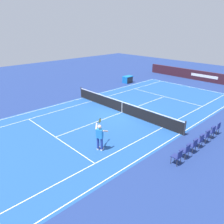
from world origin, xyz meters
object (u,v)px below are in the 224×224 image
tennis_player_near (100,136)px  spectator_chair_6 (178,156)px  spectator_chair_5 (186,150)px  spectator_chair_4 (193,145)px  equipment_cart_tarped (128,79)px  spectator_chair_3 (200,140)px  spectator_chair_2 (206,135)px  spectator_chair_0 (217,127)px  tennis_ball (117,114)px  spectator_chair_1 (212,131)px  tennis_net (122,107)px

tennis_player_near → spectator_chair_6: (-2.00, 3.96, -0.41)m
tennis_player_near → spectator_chair_5: size_ratio=1.93×
spectator_chair_4 → equipment_cart_tarped: spectator_chair_4 is taller
tennis_player_near → spectator_chair_3: 6.01m
spectator_chair_2 → spectator_chair_4: same height
tennis_player_near → spectator_chair_6: size_ratio=1.93×
spectator_chair_0 → spectator_chair_3: 2.51m
tennis_ball → spectator_chair_4: (0.95, 7.19, 0.49)m
spectator_chair_0 → spectator_chair_1: bearing=0.0°
tennis_ball → spectator_chair_6: spectator_chair_6 is taller
tennis_ball → spectator_chair_3: (0.11, 7.19, 0.49)m
tennis_ball → spectator_chair_3: bearing=89.1°
tennis_net → tennis_player_near: bearing=31.5°
tennis_net → spectator_chair_4: bearing=77.5°
spectator_chair_3 → equipment_cart_tarped: size_ratio=0.70×
spectator_chair_2 → equipment_cart_tarped: bearing=-119.8°
spectator_chair_5 → tennis_ball: bearing=-104.0°
spectator_chair_1 → equipment_cart_tarped: (-7.08, -13.83, -0.08)m
tennis_net → tennis_ball: 0.79m
spectator_chair_4 → spectator_chair_6: 1.68m
tennis_player_near → spectator_chair_1: tennis_player_near is taller
spectator_chair_5 → spectator_chair_6: (0.84, 0.00, 0.00)m
tennis_ball → spectator_chair_4: spectator_chair_4 is taller
tennis_ball → spectator_chair_1: size_ratio=0.08×
spectator_chair_3 → tennis_ball: bearing=-90.9°
tennis_player_near → spectator_chair_4: 5.42m
spectator_chair_0 → spectator_chair_1: 0.84m
spectator_chair_0 → spectator_chair_3: same height
spectator_chair_5 → equipment_cart_tarped: 17.32m
spectator_chair_0 → spectator_chair_3: size_ratio=1.00×
spectator_chair_2 → spectator_chair_3: 0.84m
tennis_ball → spectator_chair_2: (-0.72, 7.19, 0.49)m
spectator_chair_1 → spectator_chair_0: bearing=180.0°
tennis_net → spectator_chair_3: tennis_net is taller
tennis_net → equipment_cart_tarped: size_ratio=9.36×
spectator_chair_4 → tennis_player_near: bearing=-47.2°
spectator_chair_0 → spectator_chair_5: (4.19, 0.00, 0.00)m
tennis_player_near → spectator_chair_4: bearing=132.8°
tennis_ball → equipment_cart_tarped: bearing=-142.5°
tennis_player_near → spectator_chair_6: 4.45m
tennis_net → spectator_chair_3: 7.23m
spectator_chair_0 → spectator_chair_6: same height
tennis_net → spectator_chair_3: (0.76, 7.19, 0.03)m
tennis_net → spectator_chair_4: size_ratio=13.30×
tennis_player_near → spectator_chair_2: size_ratio=1.93×
spectator_chair_0 → spectator_chair_2: same height
spectator_chair_3 → spectator_chair_5: same height
spectator_chair_2 → spectator_chair_5: bearing=0.0°
tennis_ball → spectator_chair_0: (-2.40, 7.19, 0.49)m
tennis_player_near → spectator_chair_1: (-6.19, 3.96, -0.41)m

